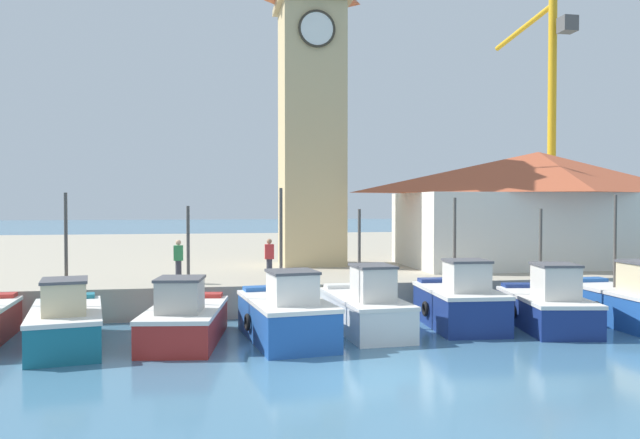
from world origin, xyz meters
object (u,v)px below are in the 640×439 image
Objects in this scene: dock_worker_along_quay at (178,261)px; dock_worker_near_tower at (269,259)px; fishing_boat_mid_right at (460,303)px; fishing_boat_left_inner at (185,319)px; fishing_boat_left_outer at (66,323)px; clock_tower at (311,102)px; fishing_boat_center at (365,308)px; fishing_boat_right_inner at (547,306)px; fishing_boat_mid_left at (286,315)px; port_crane_near at (551,151)px; warehouse_right at (538,207)px; fishing_boat_right_outer at (628,303)px.

dock_worker_near_tower is at bearing 1.47° from dock_worker_along_quay.
fishing_boat_left_inner is at bearing -175.36° from fishing_boat_mid_right.
clock_tower reaches higher than fishing_boat_left_outer.
fishing_boat_mid_right is at bearing 3.85° from fishing_boat_left_outer.
fishing_boat_left_outer is 12.33m from fishing_boat_mid_right.
fishing_boat_center is 3.08× the size of dock_worker_along_quay.
fishing_boat_right_inner is 2.99× the size of dock_worker_near_tower.
fishing_boat_center is 6.11m from fishing_boat_right_inner.
fishing_boat_mid_left reaches higher than fishing_boat_right_inner.
fishing_boat_mid_left is 29.53m from port_crane_near.
warehouse_right is (7.34, 8.09, 3.14)m from fishing_boat_mid_right.
fishing_boat_right_inner is 2.86m from fishing_boat_right_outer.
fishing_boat_mid_left reaches higher than fishing_boat_left_outer.
dock_worker_near_tower is (-0.03, 5.05, 1.24)m from fishing_boat_mid_left.
fishing_boat_left_inner reaches higher than fishing_boat_right_inner.
fishing_boat_left_inner is 5.75m from dock_worker_near_tower.
dock_worker_along_quay is at bearing 162.57° from fishing_boat_right_outer.
dock_worker_near_tower is (-6.00, 4.02, 1.21)m from fishing_boat_mid_right.
fishing_boat_left_outer is 8.06m from dock_worker_near_tower.
dock_worker_along_quay is at bearing -147.36° from port_crane_near.
fishing_boat_right_inner is (11.78, 0.12, 0.05)m from fishing_boat_left_inner.
dock_worker_near_tower is (-20.43, -15.16, -5.66)m from port_crane_near.
fishing_boat_left_inner is 0.96× the size of fishing_boat_center.
clock_tower reaches higher than fishing_boat_mid_right.
fishing_boat_right_outer is 0.39× the size of warehouse_right.
fishing_boat_right_outer is at bearing -17.43° from dock_worker_along_quay.
dock_worker_along_quay is at bearing 157.25° from fishing_boat_mid_right.
fishing_boat_left_outer is at bearing 178.16° from fishing_boat_mid_left.
fishing_boat_left_inner is at bearing 179.74° from fishing_boat_right_outer.
warehouse_right is at bearing -122.61° from port_crane_near.
fishing_boat_left_inner is 11.78m from fishing_boat_right_inner.
fishing_boat_left_outer is 16.37m from clock_tower.
dock_worker_along_quay is at bearing -134.12° from clock_tower.
clock_tower reaches higher than fishing_boat_center.
clock_tower is 20.04m from port_crane_near.
fishing_boat_mid_right is 0.26× the size of clock_tower.
fishing_boat_left_outer is 5.74m from dock_worker_along_quay.
port_crane_near reaches higher than dock_worker_along_quay.
port_crane_near is 28.83m from dock_worker_along_quay.
port_crane_near reaches higher than fishing_boat_left_inner.
fishing_boat_left_outer reaches higher than fishing_boat_right_inner.
fishing_boat_left_inner reaches higher than dock_worker_near_tower.
fishing_boat_mid_left is 14.09m from clock_tower.
fishing_boat_right_outer is (8.94, -0.69, 0.03)m from fishing_boat_center.
fishing_boat_left_inner is 0.93× the size of fishing_boat_right_outer.
warehouse_right is (4.52, 8.69, 3.22)m from fishing_boat_right_inner.
fishing_boat_left_outer is 1.04× the size of fishing_boat_left_inner.
fishing_boat_left_outer reaches higher than fishing_boat_center.
dock_worker_near_tower is (6.30, 4.84, 1.31)m from fishing_boat_left_outer.
fishing_boat_right_outer is (5.67, -0.79, -0.03)m from fishing_boat_mid_right.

